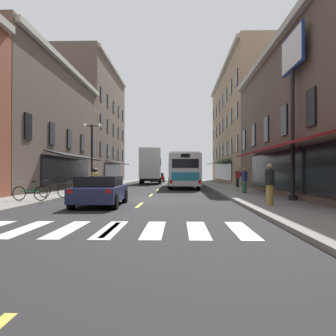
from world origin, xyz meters
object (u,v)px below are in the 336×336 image
at_px(transit_bus, 183,170).
at_px(billboard_sign, 292,71).
at_px(sedan_near, 158,177).
at_px(motorcycle_rider, 95,186).
at_px(box_truck, 151,166).
at_px(pedestrian_near, 238,177).
at_px(pedestrian_mid, 270,184).
at_px(sedan_mid, 100,190).
at_px(pedestrian_far, 244,180).
at_px(bicycle_near, 54,190).
at_px(street_lamp_twin, 92,153).
at_px(bicycle_mid, 30,193).

bearing_deg(transit_bus, billboard_sign, -73.02).
height_order(sedan_near, motorcycle_rider, motorcycle_rider).
relative_size(box_truck, pedestrian_near, 4.96).
xyz_separation_m(box_truck, pedestrian_mid, (7.01, -28.63, -1.15)).
relative_size(sedan_mid, pedestrian_far, 2.84).
distance_m(bicycle_near, street_lamp_twin, 8.30).
xyz_separation_m(motorcycle_rider, pedestrian_mid, (8.15, -4.82, 0.28)).
bearing_deg(bicycle_mid, transit_bus, 67.05).
bearing_deg(bicycle_mid, pedestrian_mid, -9.70).
bearing_deg(motorcycle_rider, transit_bus, 70.59).
bearing_deg(pedestrian_near, pedestrian_far, -136.59).
distance_m(billboard_sign, bicycle_near, 13.14).
xyz_separation_m(sedan_mid, street_lamp_twin, (-3.09, 10.88, 2.21)).
relative_size(transit_bus, pedestrian_mid, 7.14).
xyz_separation_m(billboard_sign, transit_bus, (-4.96, 16.25, -4.57)).
xyz_separation_m(billboard_sign, sedan_mid, (-8.69, -1.53, -5.52)).
xyz_separation_m(transit_bus, pedestrian_far, (3.75, -10.68, -0.67)).
bearing_deg(bicycle_near, box_truck, 82.97).
bearing_deg(box_truck, transit_bus, -69.28).
distance_m(bicycle_mid, pedestrian_mid, 10.59).
height_order(pedestrian_mid, street_lamp_twin, street_lamp_twin).
relative_size(transit_bus, bicycle_mid, 6.89).
xyz_separation_m(sedan_near, motorcycle_rider, (-1.39, -33.86, 0.04)).
bearing_deg(bicycle_mid, box_truck, 82.75).
height_order(box_truck, pedestrian_mid, box_truck).
distance_m(box_truck, sedan_near, 10.15).
distance_m(sedan_near, street_lamp_twin, 27.16).
bearing_deg(box_truck, pedestrian_far, -69.99).
height_order(bicycle_mid, pedestrian_mid, pedestrian_mid).
bearing_deg(transit_bus, box_truck, 110.72).
relative_size(box_truck, sedan_mid, 1.79).
bearing_deg(sedan_near, bicycle_near, -95.42).
bearing_deg(bicycle_mid, billboard_sign, 3.21).
relative_size(billboard_sign, pedestrian_near, 4.87).
bearing_deg(billboard_sign, bicycle_mid, -176.79).
distance_m(bicycle_mid, pedestrian_far, 12.59).
bearing_deg(pedestrian_mid, transit_bus, -136.69).
height_order(bicycle_near, bicycle_mid, same).
xyz_separation_m(billboard_sign, bicycle_mid, (-12.13, -0.68, -5.68)).
xyz_separation_m(billboard_sign, pedestrian_mid, (-1.71, -2.46, -5.20)).
bearing_deg(transit_bus, sedan_mid, -101.85).
distance_m(sedan_mid, pedestrian_mid, 7.05).
height_order(motorcycle_rider, pedestrian_near, pedestrian_near).
xyz_separation_m(sedan_near, bicycle_near, (-3.30, -34.82, -0.17)).
height_order(bicycle_mid, street_lamp_twin, street_lamp_twin).
height_order(transit_bus, sedan_mid, transit_bus).
bearing_deg(transit_bus, pedestrian_near, -27.21).
distance_m(billboard_sign, sedan_mid, 10.41).
distance_m(motorcycle_rider, pedestrian_near, 14.97).
relative_size(bicycle_mid, pedestrian_far, 1.09).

